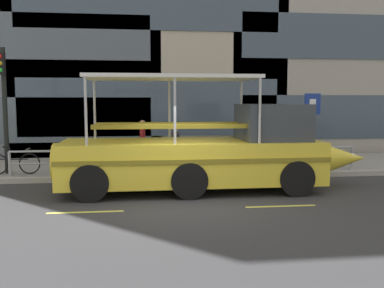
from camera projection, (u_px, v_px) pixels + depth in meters
name	position (u px, v px, depth m)	size (l,w,h in m)	color
ground_plane	(182.00, 201.00, 11.22)	(120.00, 120.00, 0.00)	#333335
sidewalk	(168.00, 166.00, 16.74)	(32.00, 4.80, 0.18)	gray
curb_edge	(173.00, 177.00, 14.28)	(32.00, 0.18, 0.18)	#B2ADA3
lane_centreline	(186.00, 209.00, 10.40)	(25.80, 0.12, 0.01)	#DBD64C
curb_guardrail	(189.00, 156.00, 14.62)	(11.91, 0.09, 0.84)	#9EA0A8
traffic_light_pole	(4.00, 98.00, 14.20)	(0.24, 0.46, 4.23)	black
parking_sign	(312.00, 118.00, 15.50)	(0.60, 0.12, 2.73)	#4C4F54
leaned_bicycle	(13.00, 163.00, 14.27)	(1.74, 0.46, 0.96)	black
duck_tour_boat	(209.00, 153.00, 12.56)	(9.32, 2.53, 3.35)	yellow
pedestrian_near_bow	(268.00, 140.00, 15.76)	(0.43, 0.31, 1.67)	#47423D
pedestrian_mid_left	(176.00, 142.00, 15.88)	(0.30, 0.38, 1.54)	#1E2338
pedestrian_mid_right	(143.00, 139.00, 15.90)	(0.24, 0.50, 1.75)	#1E2338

